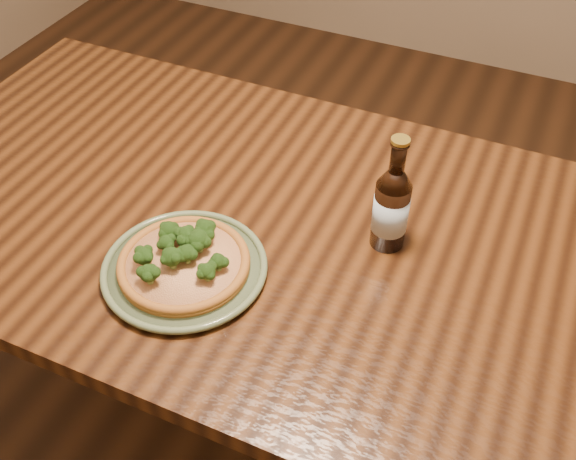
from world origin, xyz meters
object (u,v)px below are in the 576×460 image
at_px(beer_bottle, 391,207).
at_px(pizza, 184,261).
at_px(plate, 185,268).
at_px(table, 249,247).

bearing_deg(beer_bottle, pizza, -165.58).
bearing_deg(plate, table, 80.22).
height_order(plate, pizza, pizza).
height_order(table, plate, plate).
height_order(table, beer_bottle, beer_bottle).
bearing_deg(plate, beer_bottle, 35.95).
xyz_separation_m(table, beer_bottle, (0.28, 0.04, 0.18)).
distance_m(table, plate, 0.22).
xyz_separation_m(table, plate, (-0.03, -0.19, 0.10)).
xyz_separation_m(table, pizza, (-0.03, -0.19, 0.12)).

